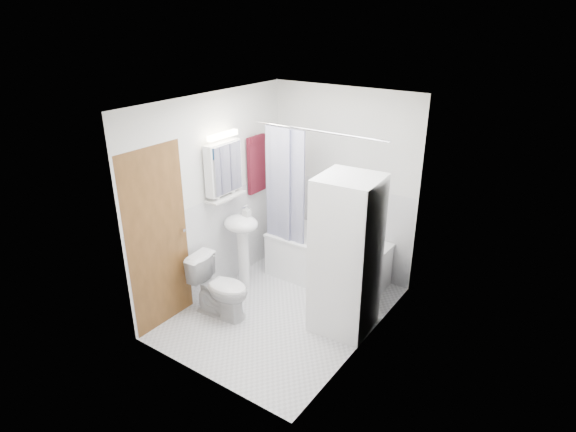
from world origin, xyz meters
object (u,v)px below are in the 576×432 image
Objects in this scene: sink at (242,235)px; toilet at (220,287)px; washer_dryer at (346,255)px; bathtub at (327,257)px.

toilet is (0.19, -0.62, -0.36)m from sink.
washer_dryer is (1.43, -0.02, 0.16)m from sink.
washer_dryer is at bearing -69.61° from toilet.
toilet reaches higher than bathtub.
toilet is at bearing -114.03° from bathtub.
washer_dryer reaches higher than sink.
bathtub is 0.87× the size of washer_dryer.
bathtub is 2.14× the size of toilet.
toilet is at bearing -158.53° from washer_dryer.
sink is at bearing 11.54° from toilet.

